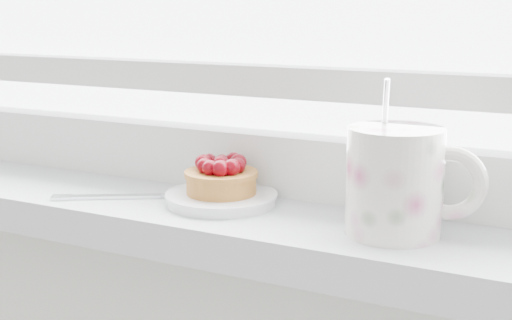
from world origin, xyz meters
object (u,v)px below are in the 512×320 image
Objects in this scene: saucer at (221,198)px; fork at (146,196)px; floral_mug at (398,179)px; raspberry_tart at (221,176)px.

fork is (-0.09, -0.02, -0.00)m from saucer.
saucer is 0.09m from fork.
floral_mug reaches higher than fork.
raspberry_tart is at bearing 43.08° from saucer.
saucer is 1.54× the size of raspberry_tart.
raspberry_tart is 0.20m from floral_mug.
saucer is 0.84× the size of floral_mug.
fork is at bearing -179.52° from floral_mug.
floral_mug is 0.30m from fork.
fork is (-0.09, -0.02, -0.03)m from raspberry_tart.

